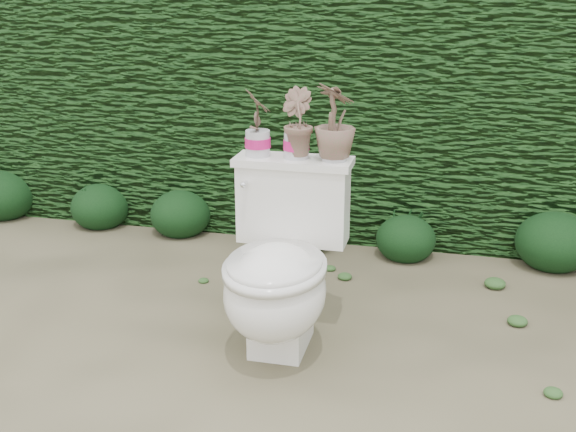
% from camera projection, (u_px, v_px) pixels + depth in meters
% --- Properties ---
extents(ground, '(60.00, 60.00, 0.00)m').
position_uv_depth(ground, '(328.00, 334.00, 3.19)').
color(ground, '#7B7354').
rests_on(ground, ground).
extents(hedge, '(8.00, 1.00, 1.60)m').
position_uv_depth(hedge, '(380.00, 95.00, 4.40)').
color(hedge, '#224F1A').
rests_on(hedge, ground).
extents(toilet, '(0.50, 0.68, 0.78)m').
position_uv_depth(toilet, '(280.00, 272.00, 2.96)').
color(toilet, white).
rests_on(toilet, ground).
extents(potted_plant_left, '(0.15, 0.17, 0.27)m').
position_uv_depth(potted_plant_left, '(258.00, 124.00, 3.03)').
color(potted_plant_left, '#216D2D').
rests_on(potted_plant_left, toilet).
extents(potted_plant_center, '(0.20, 0.20, 0.28)m').
position_uv_depth(potted_plant_center, '(296.00, 125.00, 2.99)').
color(potted_plant_center, '#216D2D').
rests_on(potted_plant_center, toilet).
extents(potted_plant_right, '(0.24, 0.24, 0.31)m').
position_uv_depth(potted_plant_right, '(335.00, 124.00, 2.95)').
color(potted_plant_right, '#216D2D').
rests_on(potted_plant_right, toilet).
extents(liriope_clump_0, '(0.41, 0.41, 0.33)m').
position_uv_depth(liriope_clump_0, '(3.00, 191.00, 4.67)').
color(liriope_clump_0, '#123512').
rests_on(liriope_clump_0, ground).
extents(liriope_clump_1, '(0.37, 0.37, 0.29)m').
position_uv_depth(liriope_clump_1, '(100.00, 202.00, 4.51)').
color(liriope_clump_1, '#123512').
rests_on(liriope_clump_1, ground).
extents(liriope_clump_2, '(0.37, 0.37, 0.29)m').
position_uv_depth(liriope_clump_2, '(180.00, 210.00, 4.37)').
color(liriope_clump_2, '#123512').
rests_on(liriope_clump_2, ground).
extents(liriope_clump_3, '(0.40, 0.40, 0.32)m').
position_uv_depth(liriope_clump_3, '(302.00, 221.00, 4.14)').
color(liriope_clump_3, '#123512').
rests_on(liriope_clump_3, ground).
extents(liriope_clump_4, '(0.33, 0.33, 0.27)m').
position_uv_depth(liriope_clump_4, '(406.00, 234.00, 4.01)').
color(liriope_clump_4, '#123512').
rests_on(liriope_clump_4, ground).
extents(liriope_clump_5, '(0.41, 0.41, 0.33)m').
position_uv_depth(liriope_clump_5, '(555.00, 237.00, 3.88)').
color(liriope_clump_5, '#123512').
rests_on(liriope_clump_5, ground).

